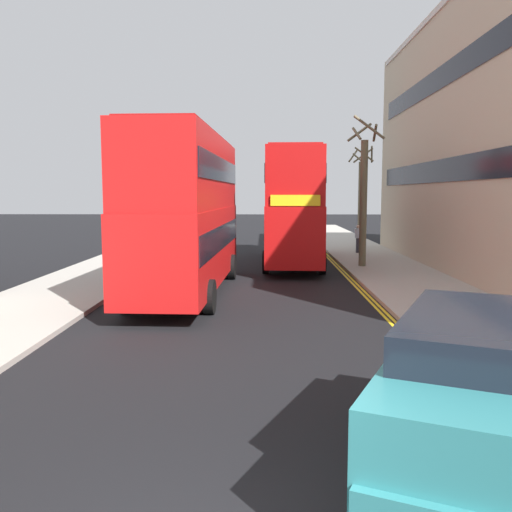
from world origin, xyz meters
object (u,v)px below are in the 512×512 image
(taxi_minivan, at_px, (476,406))
(double_decker_bus_oncoming, at_px, (294,204))
(double_decker_bus_away, at_px, (187,209))
(pedestrian_far, at_px, (358,238))

(taxi_minivan, bearing_deg, double_decker_bus_oncoming, 92.95)
(double_decker_bus_away, height_order, pedestrian_far, double_decker_bus_away)
(double_decker_bus_away, bearing_deg, taxi_minivan, -68.05)
(double_decker_bus_away, bearing_deg, pedestrian_far, 56.72)
(taxi_minivan, distance_m, pedestrian_far, 25.69)
(taxi_minivan, relative_size, pedestrian_far, 3.18)
(double_decker_bus_oncoming, relative_size, taxi_minivan, 2.11)
(double_decker_bus_away, relative_size, taxi_minivan, 2.11)
(double_decker_bus_oncoming, bearing_deg, pedestrian_far, 47.32)
(double_decker_bus_oncoming, distance_m, pedestrian_far, 6.20)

